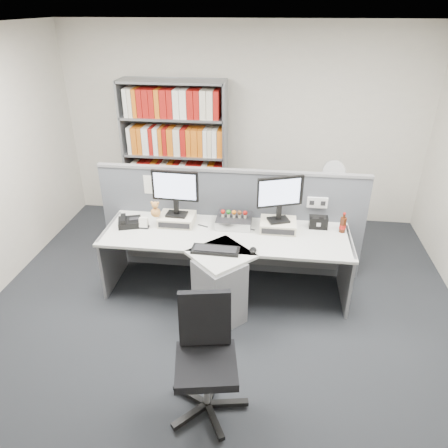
# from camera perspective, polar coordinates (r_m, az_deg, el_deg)

# --- Properties ---
(ground) EXTENTS (5.50, 5.50, 0.00)m
(ground) POSITION_cam_1_polar(r_m,az_deg,el_deg) (4.18, -1.15, -15.49)
(ground) COLOR #282A2F
(ground) RESTS_ON ground
(room_shell) EXTENTS (5.04, 5.54, 2.72)m
(room_shell) POSITION_cam_1_polar(r_m,az_deg,el_deg) (3.22, -1.45, 8.35)
(room_shell) COLOR beige
(room_shell) RESTS_ON ground
(partition) EXTENTS (3.00, 0.08, 1.27)m
(partition) POSITION_cam_1_polar(r_m,az_deg,el_deg) (4.82, 0.94, 0.45)
(partition) COLOR #585C64
(partition) RESTS_ON ground
(desk) EXTENTS (2.60, 1.20, 0.72)m
(desk) POSITION_cam_1_polar(r_m,az_deg,el_deg) (4.35, -0.09, -5.74)
(desk) COLOR silver
(desk) RESTS_ON ground
(monitor_riser_left) EXTENTS (0.38, 0.31, 0.10)m
(monitor_riser_left) POSITION_cam_1_polar(r_m,az_deg,el_deg) (4.61, -6.42, 0.64)
(monitor_riser_left) COLOR beige
(monitor_riser_left) RESTS_ON desk
(monitor_riser_right) EXTENTS (0.38, 0.31, 0.10)m
(monitor_riser_right) POSITION_cam_1_polar(r_m,az_deg,el_deg) (4.50, 7.36, -0.15)
(monitor_riser_right) COLOR beige
(monitor_riser_right) RESTS_ON desk
(monitor_left) EXTENTS (0.50, 0.17, 0.51)m
(monitor_left) POSITION_cam_1_polar(r_m,az_deg,el_deg) (4.46, -6.65, 4.70)
(monitor_left) COLOR black
(monitor_left) RESTS_ON monitor_riser_left
(monitor_right) EXTENTS (0.47, 0.22, 0.50)m
(monitor_right) POSITION_cam_1_polar(r_m,az_deg,el_deg) (4.35, 7.63, 3.89)
(monitor_right) COLOR black
(monitor_right) RESTS_ON monitor_riser_right
(desktop_pc) EXTENTS (0.38, 0.34, 0.10)m
(desktop_pc) POSITION_cam_1_polar(r_m,az_deg,el_deg) (4.55, 1.38, 0.45)
(desktop_pc) COLOR black
(desktop_pc) RESTS_ON desk
(figurines) EXTENTS (0.29, 0.05, 0.09)m
(figurines) POSITION_cam_1_polar(r_m,az_deg,el_deg) (4.49, 1.37, 1.50)
(figurines) COLOR beige
(figurines) RESTS_ON desktop_pc
(keyboard) EXTENTS (0.47, 0.19, 0.03)m
(keyboard) POSITION_cam_1_polar(r_m,az_deg,el_deg) (4.09, -1.17, -3.53)
(keyboard) COLOR black
(keyboard) RESTS_ON desk
(mouse) EXTENTS (0.07, 0.11, 0.04)m
(mouse) POSITION_cam_1_polar(r_m,az_deg,el_deg) (4.08, 3.96, -3.58)
(mouse) COLOR black
(mouse) RESTS_ON desk
(desk_phone) EXTENTS (0.30, 0.28, 0.10)m
(desk_phone) POSITION_cam_1_polar(r_m,az_deg,el_deg) (4.66, -12.78, 0.27)
(desk_phone) COLOR black
(desk_phone) RESTS_ON desk
(desk_calendar) EXTENTS (0.10, 0.08, 0.12)m
(desk_calendar) POSITION_cam_1_polar(r_m,az_deg,el_deg) (4.57, -10.84, 0.06)
(desk_calendar) COLOR black
(desk_calendar) RESTS_ON desk
(plush_toy) EXTENTS (0.11, 0.11, 0.18)m
(plush_toy) POSITION_cam_1_polar(r_m,az_deg,el_deg) (4.55, -9.30, 1.84)
(plush_toy) COLOR #C38441
(plush_toy) RESTS_ON monitor_riser_left
(speaker) EXTENTS (0.20, 0.11, 0.13)m
(speaker) POSITION_cam_1_polar(r_m,az_deg,el_deg) (4.60, 12.70, 0.24)
(speaker) COLOR black
(speaker) RESTS_ON desk
(cola_bottle) EXTENTS (0.07, 0.07, 0.22)m
(cola_bottle) POSITION_cam_1_polar(r_m,az_deg,el_deg) (4.57, 15.86, -0.12)
(cola_bottle) COLOR #3F190A
(cola_bottle) RESTS_ON desk
(shelving_unit) EXTENTS (1.41, 0.40, 2.00)m
(shelving_unit) POSITION_cam_1_polar(r_m,az_deg,el_deg) (5.92, -6.59, 9.08)
(shelving_unit) COLOR gray
(shelving_unit) RESTS_ON ground
(filing_cabinet) EXTENTS (0.45, 0.61, 0.70)m
(filing_cabinet) POSITION_cam_1_polar(r_m,az_deg,el_deg) (5.64, 13.92, 0.52)
(filing_cabinet) COLOR gray
(filing_cabinet) RESTS_ON ground
(desk_fan) EXTENTS (0.28, 0.17, 0.47)m
(desk_fan) POSITION_cam_1_polar(r_m,az_deg,el_deg) (5.39, 14.70, 6.60)
(desk_fan) COLOR white
(desk_fan) RESTS_ON filing_cabinet
(office_chair) EXTENTS (0.63, 0.63, 0.96)m
(office_chair) POSITION_cam_1_polar(r_m,az_deg,el_deg) (3.33, -2.49, -17.15)
(office_chair) COLOR silver
(office_chair) RESTS_ON ground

